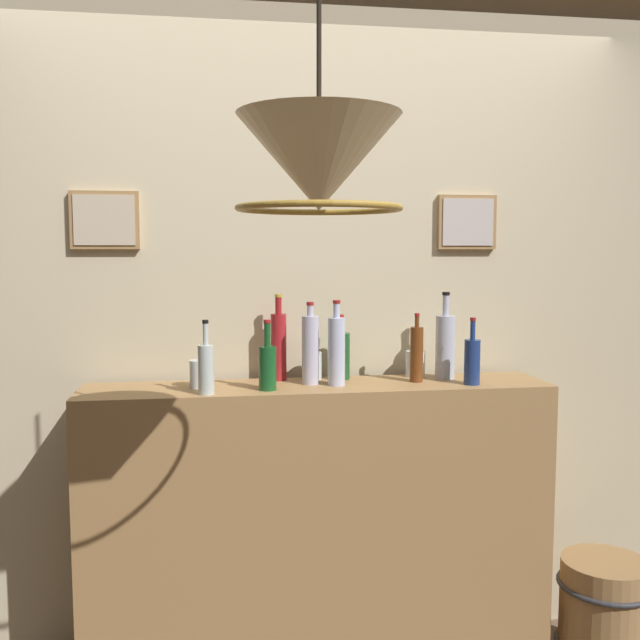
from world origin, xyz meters
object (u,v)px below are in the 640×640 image
Objects in this scene: liquor_bottle_amaro at (310,349)px; glass_tumbler_shot at (415,364)px; liquor_bottle_vermouth at (445,345)px; glass_tumbler_highball at (314,366)px; liquor_bottle_gin at (206,368)px; liquor_bottle_vodka at (336,350)px; pendant_lamp at (319,166)px; liquor_bottle_scotch at (268,365)px; liquor_bottle_mezcal at (472,360)px; glass_tumbler_rocks at (200,374)px; liquor_bottle_port at (340,355)px; liquor_bottle_sherry at (279,345)px; liquor_bottle_rye at (417,353)px; wooden_barrel at (604,614)px.

glass_tumbler_shot is at bearing 12.91° from liquor_bottle_amaro.
glass_tumbler_highball is (-0.51, 0.06, -0.08)m from liquor_bottle_vermouth.
glass_tumbler_highball is at bearing 29.56° from liquor_bottle_gin.
pendant_lamp is (-0.20, -0.87, 0.58)m from liquor_bottle_vodka.
liquor_bottle_scotch is at bearing -162.39° from glass_tumbler_shot.
glass_tumbler_rocks is (-1.01, 0.09, -0.04)m from liquor_bottle_mezcal.
liquor_bottle_port is 1.00× the size of liquor_bottle_mezcal.
liquor_bottle_scotch is 2.50× the size of glass_tumbler_shot.
liquor_bottle_sherry is 0.25m from liquor_bottle_vodka.
liquor_bottle_gin is 0.82× the size of liquor_bottle_vodka.
glass_tumbler_rocks is 0.95× the size of glass_tumbler_highball.
liquor_bottle_rye reaches higher than glass_tumbler_rocks.
liquor_bottle_gin reaches higher than wooden_barrel.
liquor_bottle_scotch is at bearing 94.50° from pendant_lamp.
wooden_barrel is (0.72, -0.16, -1.02)m from liquor_bottle_rye.
glass_tumbler_shot is at bearing 158.02° from wooden_barrel.
liquor_bottle_amaro reaches higher than liquor_bottle_gin.
liquor_bottle_rye is at bearing -20.18° from liquor_bottle_port.
wooden_barrel is at bearing -12.64° from liquor_bottle_sherry.
liquor_bottle_port reaches higher than glass_tumbler_rocks.
liquor_bottle_vermouth is at bearing 2.93° from glass_tumbler_rocks.
liquor_bottle_port is 0.56m from liquor_bottle_gin.
glass_tumbler_highball is at bearing 173.63° from liquor_bottle_vermouth.
liquor_bottle_vodka is 0.17m from glass_tumbler_highball.
liquor_bottle_port is 2.48× the size of glass_tumbler_shot.
liquor_bottle_amaro is 1.17× the size of liquor_bottle_rye.
liquor_bottle_port is 0.76× the size of liquor_bottle_sherry.
glass_tumbler_shot is at bearing 2.54° from liquor_bottle_port.
glass_tumbler_shot is at bearing 75.54° from liquor_bottle_rye.
liquor_bottle_rye is 1.20m from pendant_lamp.
liquor_bottle_vodka is 0.38m from glass_tumbler_shot.
liquor_bottle_mezcal is 2.38× the size of glass_tumbler_highball.
pendant_lamp is 2.16m from wooden_barrel.
liquor_bottle_mezcal is 0.96× the size of liquor_bottle_gin.
liquor_bottle_port is at bearing -6.56° from glass_tumbler_highball.
liquor_bottle_sherry reaches higher than liquor_bottle_mezcal.
liquor_bottle_vodka is 0.51m from glass_tumbler_rocks.
liquor_bottle_vodka is 3.13× the size of glass_tumbler_shot.
glass_tumbler_rocks is at bearing -178.96° from liquor_bottle_amaro.
liquor_bottle_vermouth is at bearing 23.30° from liquor_bottle_rye.
liquor_bottle_port reaches higher than glass_tumbler_shot.
liquor_bottle_vodka is at bearing -3.78° from glass_tumbler_rocks.
liquor_bottle_rye is 0.32m from liquor_bottle_vodka.
liquor_bottle_scotch is 0.80× the size of liquor_bottle_vodka.
liquor_bottle_vermouth reaches higher than liquor_bottle_sherry.
pendant_lamp reaches higher than liquor_bottle_vodka.
liquor_bottle_vermouth is 1.29× the size of liquor_bottle_rye.
liquor_bottle_amaro is 3.07× the size of glass_tumbler_rocks.
liquor_bottle_mezcal is 0.26m from glass_tumbler_shot.
liquor_bottle_gin is at bearing -168.64° from liquor_bottle_vodka.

